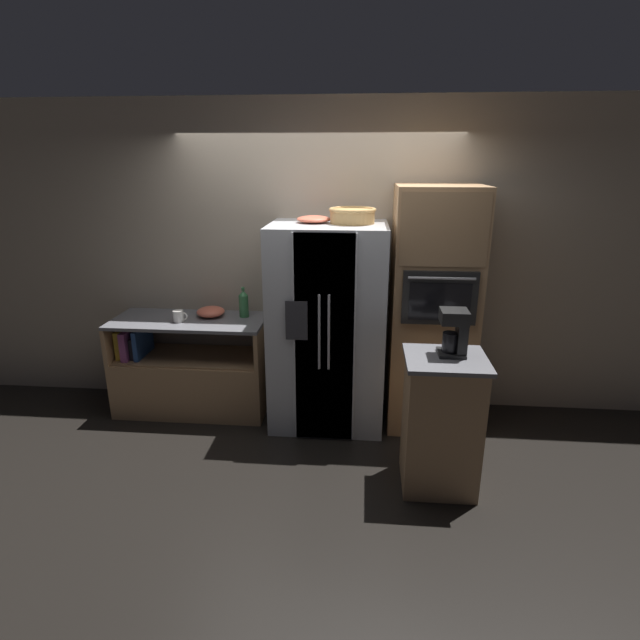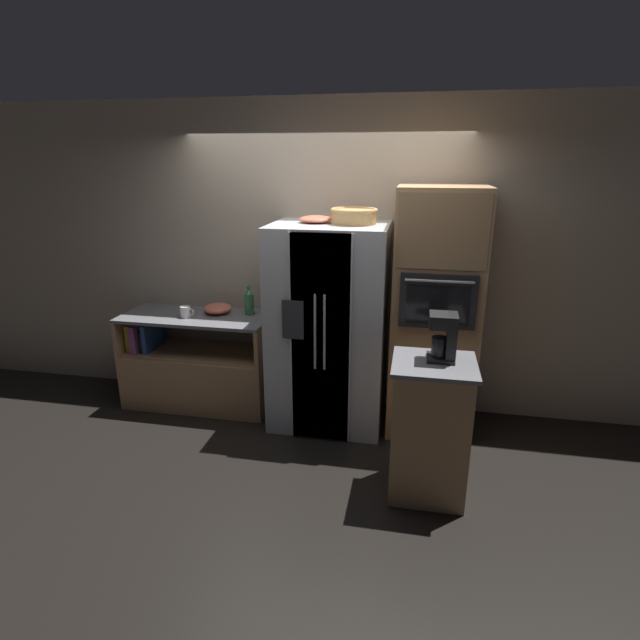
% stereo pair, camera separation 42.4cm
% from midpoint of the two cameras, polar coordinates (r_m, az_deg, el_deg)
% --- Properties ---
extents(ground_plane, '(20.00, 20.00, 0.00)m').
position_cam_midpoint_polar(ground_plane, '(4.69, -3.32, -11.24)').
color(ground_plane, black).
extents(wall_back, '(12.00, 0.06, 2.80)m').
position_cam_midpoint_polar(wall_back, '(4.63, -2.82, 6.90)').
color(wall_back, tan).
rests_on(wall_back, ground_plane).
extents(counter_left, '(1.39, 0.61, 0.89)m').
position_cam_midpoint_polar(counter_left, '(4.95, -16.89, -6.22)').
color(counter_left, '#A87F56').
rests_on(counter_left, ground_plane).
extents(refrigerator, '(0.98, 0.81, 1.78)m').
position_cam_midpoint_polar(refrigerator, '(4.34, -1.90, -0.82)').
color(refrigerator, silver).
rests_on(refrigerator, ground_plane).
extents(wall_oven, '(0.71, 0.74, 2.09)m').
position_cam_midpoint_polar(wall_oven, '(4.33, 9.99, 1.07)').
color(wall_oven, '#A87F56').
rests_on(wall_oven, ground_plane).
extents(island_counter, '(0.56, 0.51, 1.00)m').
position_cam_midpoint_polar(island_counter, '(3.66, 10.41, -11.51)').
color(island_counter, '#A87F56').
rests_on(island_counter, ground_plane).
extents(wicker_basket, '(0.39, 0.39, 0.13)m').
position_cam_midpoint_polar(wicker_basket, '(4.17, 0.77, 11.90)').
color(wicker_basket, tan).
rests_on(wicker_basket, refrigerator).
extents(fruit_bowl, '(0.28, 0.28, 0.06)m').
position_cam_midpoint_polar(fruit_bowl, '(4.23, -3.67, 11.41)').
color(fruit_bowl, '#DB664C').
rests_on(fruit_bowl, refrigerator).
extents(bottle_tall, '(0.09, 0.09, 0.28)m').
position_cam_midpoint_polar(bottle_tall, '(4.65, -11.32, 1.82)').
color(bottle_tall, '#33723F').
rests_on(bottle_tall, counter_left).
extents(mug, '(0.13, 0.09, 0.10)m').
position_cam_midpoint_polar(mug, '(4.68, -18.37, 0.39)').
color(mug, silver).
rests_on(mug, counter_left).
extents(mixing_bowl, '(0.26, 0.26, 0.09)m').
position_cam_midpoint_polar(mixing_bowl, '(4.76, -14.90, 0.89)').
color(mixing_bowl, '#DB664C').
rests_on(mixing_bowl, counter_left).
extents(coffee_maker, '(0.18, 0.18, 0.32)m').
position_cam_midpoint_polar(coffee_maker, '(3.45, 11.92, -1.28)').
color(coffee_maker, black).
rests_on(coffee_maker, island_counter).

